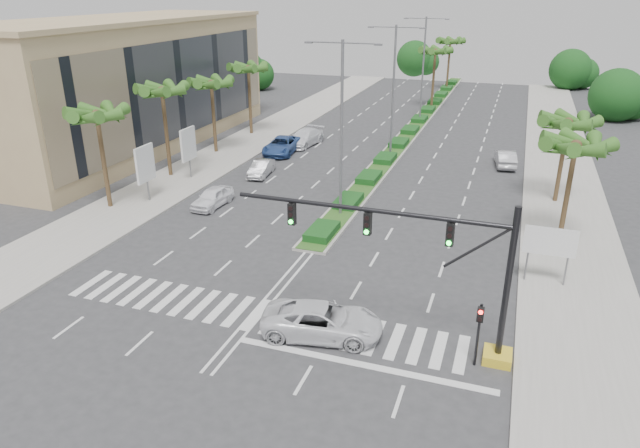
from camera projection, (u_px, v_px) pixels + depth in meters
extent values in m
plane|color=#333335|center=(257.00, 315.00, 28.30)|extent=(160.00, 160.00, 0.00)
cube|color=gray|center=(566.00, 212.00, 41.10)|extent=(6.00, 120.00, 0.15)
cube|color=gray|center=(196.00, 170.00, 50.31)|extent=(6.00, 120.00, 0.15)
cube|color=gray|center=(418.00, 123.00, 67.49)|extent=(2.20, 75.00, 0.20)
cube|color=#314F1B|center=(418.00, 122.00, 67.45)|extent=(1.80, 75.00, 0.04)
cube|color=tan|center=(127.00, 86.00, 56.54)|extent=(12.00, 36.00, 12.00)
cube|color=gold|center=(497.00, 357.00, 24.73)|extent=(1.20, 1.20, 0.45)
cylinder|color=black|center=(507.00, 286.00, 23.39)|extent=(0.28, 0.28, 7.00)
cylinder|color=black|center=(368.00, 210.00, 24.21)|extent=(12.00, 0.20, 0.20)
cylinder|color=black|center=(476.00, 248.00, 23.24)|extent=(2.53, 0.12, 2.15)
cube|color=black|center=(450.00, 235.00, 23.40)|extent=(0.32, 0.24, 1.00)
cylinder|color=#19E533|center=(449.00, 243.00, 23.40)|extent=(0.20, 0.06, 0.20)
cube|color=black|center=(367.00, 224.00, 24.46)|extent=(0.32, 0.24, 1.00)
cylinder|color=#19E533|center=(366.00, 232.00, 24.46)|extent=(0.20, 0.06, 0.20)
cube|color=black|center=(292.00, 214.00, 25.52)|extent=(0.32, 0.24, 1.00)
cylinder|color=#19E533|center=(291.00, 222.00, 25.52)|extent=(0.20, 0.06, 0.20)
cylinder|color=black|center=(478.00, 335.00, 23.99)|extent=(0.12, 0.12, 3.00)
cube|color=black|center=(480.00, 315.00, 23.43)|extent=(0.28, 0.22, 0.65)
cylinder|color=red|center=(481.00, 312.00, 23.25)|extent=(0.18, 0.05, 0.18)
cylinder|color=slate|center=(527.00, 259.00, 30.95)|extent=(0.10, 0.10, 2.80)
cylinder|color=slate|center=(567.00, 264.00, 30.34)|extent=(0.10, 0.10, 2.80)
cube|color=#0C6638|center=(550.00, 241.00, 30.18)|extent=(2.60, 0.08, 1.50)
cube|color=white|center=(550.00, 242.00, 30.14)|extent=(2.70, 0.02, 1.60)
cylinder|color=slate|center=(148.00, 184.00, 42.62)|extent=(0.12, 0.12, 2.80)
cube|color=white|center=(145.00, 164.00, 42.00)|extent=(0.18, 2.10, 2.70)
cube|color=#D8594C|center=(145.00, 164.00, 42.00)|extent=(0.12, 2.00, 2.60)
cylinder|color=slate|center=(190.00, 163.00, 47.85)|extent=(0.12, 0.12, 2.80)
cube|color=white|center=(188.00, 144.00, 47.23)|extent=(0.18, 2.10, 2.70)
cube|color=#D8594C|center=(188.00, 144.00, 47.23)|extent=(0.12, 2.00, 2.60)
cylinder|color=brown|center=(104.00, 162.00, 40.67)|extent=(0.32, 0.32, 7.00)
sphere|color=brown|center=(97.00, 115.00, 39.36)|extent=(0.70, 0.70, 0.70)
cone|color=#295B1C|center=(110.00, 117.00, 39.07)|extent=(0.90, 3.62, 1.50)
cone|color=#295B1C|center=(113.00, 114.00, 39.94)|extent=(3.39, 2.96, 1.50)
cone|color=#295B1C|center=(104.00, 113.00, 40.41)|extent=(3.73, 1.68, 1.50)
cone|color=#295B1C|center=(90.00, 114.00, 40.12)|extent=(2.38, 3.65, 1.50)
cone|color=#295B1C|center=(80.00, 116.00, 39.29)|extent=(2.38, 3.65, 1.50)
cone|color=#295B1C|center=(83.00, 119.00, 38.54)|extent=(3.73, 1.68, 1.50)
cone|color=#295B1C|center=(97.00, 119.00, 38.44)|extent=(3.39, 2.96, 1.50)
cylinder|color=brown|center=(167.00, 134.00, 47.57)|extent=(0.32, 0.32, 7.40)
sphere|color=brown|center=(162.00, 90.00, 46.18)|extent=(0.70, 0.70, 0.70)
cone|color=#295B1C|center=(174.00, 92.00, 45.89)|extent=(0.90, 3.62, 1.50)
cone|color=#295B1C|center=(175.00, 90.00, 46.77)|extent=(3.39, 2.96, 1.50)
cone|color=#295B1C|center=(167.00, 89.00, 47.23)|extent=(3.73, 1.68, 1.50)
cone|color=#295B1C|center=(155.00, 90.00, 46.94)|extent=(2.38, 3.65, 1.50)
cone|color=#295B1C|center=(148.00, 92.00, 46.11)|extent=(2.38, 3.65, 1.50)
cone|color=#295B1C|center=(152.00, 94.00, 45.36)|extent=(3.73, 1.68, 1.50)
cone|color=#295B1C|center=(163.00, 94.00, 45.27)|extent=(3.39, 2.96, 1.50)
cylinder|color=brown|center=(214.00, 118.00, 54.66)|extent=(0.32, 0.32, 6.80)
sphere|color=brown|center=(211.00, 83.00, 53.39)|extent=(0.70, 0.70, 0.70)
cone|color=#295B1C|center=(222.00, 85.00, 53.10)|extent=(0.90, 3.62, 1.50)
cone|color=#295B1C|center=(222.00, 83.00, 53.97)|extent=(3.39, 2.96, 1.50)
cone|color=#295B1C|center=(215.00, 83.00, 54.44)|extent=(3.73, 1.68, 1.50)
cone|color=#295B1C|center=(205.00, 83.00, 54.15)|extent=(2.38, 3.65, 1.50)
cone|color=#295B1C|center=(199.00, 85.00, 53.31)|extent=(2.38, 3.65, 1.50)
cone|color=#295B1C|center=(203.00, 86.00, 52.57)|extent=(3.73, 1.68, 1.50)
cone|color=#295B1C|center=(213.00, 86.00, 52.47)|extent=(3.39, 2.96, 1.50)
cylinder|color=brown|center=(250.00, 102.00, 61.56)|extent=(0.32, 0.32, 7.20)
sphere|color=brown|center=(248.00, 68.00, 60.21)|extent=(0.70, 0.70, 0.70)
cone|color=#295B1C|center=(258.00, 70.00, 59.92)|extent=(0.90, 3.62, 1.50)
cone|color=#295B1C|center=(258.00, 69.00, 60.79)|extent=(3.39, 2.96, 1.50)
cone|color=#295B1C|center=(251.00, 68.00, 61.26)|extent=(3.73, 1.68, 1.50)
cone|color=#295B1C|center=(242.00, 68.00, 60.97)|extent=(2.38, 3.65, 1.50)
cone|color=#295B1C|center=(238.00, 69.00, 60.13)|extent=(2.38, 3.65, 1.50)
cone|color=#295B1C|center=(242.00, 70.00, 59.39)|extent=(3.73, 1.68, 1.50)
cone|color=#295B1C|center=(251.00, 71.00, 59.29)|extent=(3.39, 2.96, 1.50)
cylinder|color=brown|center=(567.00, 196.00, 34.86)|extent=(0.32, 0.32, 6.50)
sphere|color=brown|center=(576.00, 145.00, 33.65)|extent=(0.70, 0.70, 0.70)
cone|color=#295B1C|center=(596.00, 149.00, 33.35)|extent=(0.90, 3.62, 1.50)
cone|color=#295B1C|center=(587.00, 145.00, 34.23)|extent=(3.39, 2.96, 1.50)
cone|color=#295B1C|center=(570.00, 142.00, 34.70)|extent=(3.73, 1.68, 1.50)
cone|color=#295B1C|center=(557.00, 144.00, 34.40)|extent=(2.38, 3.65, 1.50)
cone|color=#295B1C|center=(558.00, 148.00, 33.57)|extent=(2.38, 3.65, 1.50)
cone|color=#295B1C|center=(572.00, 151.00, 32.83)|extent=(3.73, 1.68, 1.50)
cone|color=#295B1C|center=(589.00, 152.00, 32.73)|extent=(3.39, 2.96, 1.50)
cylinder|color=brown|center=(561.00, 163.00, 41.89)|extent=(0.32, 0.32, 6.20)
sphere|color=brown|center=(568.00, 122.00, 40.74)|extent=(0.70, 0.70, 0.70)
cone|color=#295B1C|center=(584.00, 125.00, 40.44)|extent=(0.90, 3.62, 1.50)
cone|color=#295B1C|center=(577.00, 122.00, 41.32)|extent=(3.39, 2.96, 1.50)
cone|color=#295B1C|center=(563.00, 120.00, 41.79)|extent=(3.73, 1.68, 1.50)
cone|color=#295B1C|center=(553.00, 121.00, 41.49)|extent=(2.38, 3.65, 1.50)
cone|color=#295B1C|center=(553.00, 124.00, 40.66)|extent=(2.38, 3.65, 1.50)
cone|color=#295B1C|center=(565.00, 127.00, 39.92)|extent=(3.73, 1.68, 1.50)
cone|color=#295B1C|center=(579.00, 127.00, 39.82)|extent=(3.39, 2.96, 1.50)
cylinder|color=brown|center=(433.00, 80.00, 74.81)|extent=(0.32, 0.32, 7.50)
sphere|color=brown|center=(436.00, 51.00, 73.40)|extent=(0.70, 0.70, 0.70)
cone|color=#295B1C|center=(444.00, 52.00, 73.11)|extent=(0.90, 3.62, 1.50)
cone|color=#295B1C|center=(442.00, 51.00, 73.98)|extent=(3.39, 2.96, 1.50)
cone|color=#295B1C|center=(435.00, 51.00, 74.45)|extent=(3.73, 1.68, 1.50)
cone|color=#295B1C|center=(428.00, 51.00, 74.16)|extent=(2.38, 3.65, 1.50)
cone|color=#295B1C|center=(427.00, 52.00, 73.33)|extent=(2.38, 3.65, 1.50)
cone|color=#295B1C|center=(432.00, 53.00, 72.58)|extent=(3.73, 1.68, 1.50)
cone|color=#295B1C|center=(440.00, 53.00, 72.48)|extent=(3.39, 2.96, 1.50)
cylinder|color=brown|center=(448.00, 66.00, 87.88)|extent=(0.32, 0.32, 7.50)
sphere|color=brown|center=(450.00, 41.00, 86.48)|extent=(0.70, 0.70, 0.70)
cone|color=#295B1C|center=(458.00, 42.00, 86.19)|extent=(0.90, 3.62, 1.50)
cone|color=#295B1C|center=(456.00, 42.00, 87.06)|extent=(3.39, 2.96, 1.50)
cone|color=#295B1C|center=(450.00, 41.00, 87.53)|extent=(3.73, 1.68, 1.50)
cone|color=#295B1C|center=(444.00, 42.00, 87.24)|extent=(2.38, 3.65, 1.50)
cone|color=#295B1C|center=(443.00, 42.00, 86.40)|extent=(2.38, 3.65, 1.50)
cone|color=#295B1C|center=(448.00, 43.00, 85.66)|extent=(3.73, 1.68, 1.50)
cone|color=#295B1C|center=(454.00, 43.00, 85.56)|extent=(3.39, 2.96, 1.50)
cylinder|color=slate|center=(341.00, 133.00, 38.20)|extent=(0.20, 0.20, 12.00)
cylinder|color=slate|center=(325.00, 42.00, 36.33)|extent=(2.40, 0.10, 0.10)
cylinder|color=slate|center=(361.00, 43.00, 35.60)|extent=(2.40, 0.10, 0.10)
cube|color=slate|center=(309.00, 42.00, 36.68)|extent=(0.50, 0.25, 0.12)
cube|color=slate|center=(378.00, 45.00, 35.29)|extent=(0.50, 0.25, 0.12)
cylinder|color=slate|center=(393.00, 94.00, 52.15)|extent=(0.20, 0.20, 12.00)
cylinder|color=slate|center=(383.00, 27.00, 50.28)|extent=(2.40, 0.10, 0.10)
cylinder|color=slate|center=(410.00, 27.00, 49.55)|extent=(2.40, 0.10, 0.10)
cube|color=slate|center=(371.00, 27.00, 50.63)|extent=(0.50, 0.25, 0.12)
cube|color=slate|center=(422.00, 28.00, 49.24)|extent=(0.50, 0.25, 0.12)
cylinder|color=slate|center=(423.00, 71.00, 66.10)|extent=(0.20, 0.20, 12.00)
cylinder|color=slate|center=(416.00, 18.00, 64.23)|extent=(2.40, 0.10, 0.10)
cylinder|color=slate|center=(437.00, 18.00, 63.50)|extent=(2.40, 0.10, 0.10)
cube|color=slate|center=(406.00, 18.00, 64.58)|extent=(0.50, 0.25, 0.12)
cube|color=slate|center=(447.00, 19.00, 63.19)|extent=(0.50, 0.25, 0.12)
imported|color=white|center=(212.00, 197.00, 42.03)|extent=(1.85, 4.18, 1.40)
imported|color=#B7B6BC|center=(261.00, 168.00, 48.94)|extent=(1.84, 4.10, 1.31)
imported|color=#305194|center=(282.00, 145.00, 55.42)|extent=(3.06, 5.89, 1.58)
imported|color=white|center=(305.00, 138.00, 58.29)|extent=(2.97, 5.80, 1.61)
imported|color=white|center=(322.00, 321.00, 26.36)|extent=(5.95, 3.52, 1.55)
imported|color=#B6B5BB|center=(505.00, 158.00, 51.47)|extent=(2.21, 4.74, 1.50)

